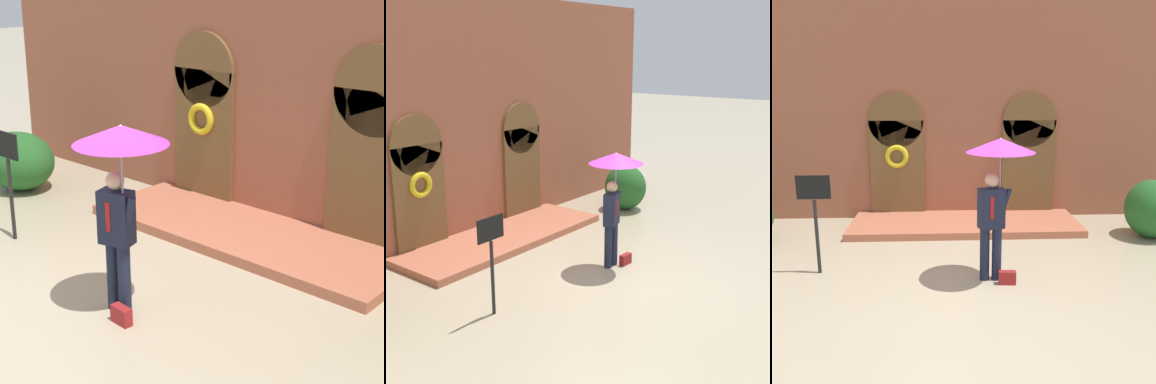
% 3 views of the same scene
% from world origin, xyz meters
% --- Properties ---
extents(ground_plane, '(80.00, 80.00, 0.00)m').
position_xyz_m(ground_plane, '(0.00, 0.00, 0.00)').
color(ground_plane, tan).
extents(building_facade, '(14.00, 2.30, 5.60)m').
position_xyz_m(building_facade, '(-0.00, 4.15, 2.68)').
color(building_facade, '#9E563D').
rests_on(building_facade, ground).
extents(person_with_umbrella, '(1.10, 1.10, 2.36)m').
position_xyz_m(person_with_umbrella, '(0.38, 0.22, 1.91)').
color(person_with_umbrella, '#191E33').
rests_on(person_with_umbrella, ground).
extents(handbag, '(0.29, 0.14, 0.22)m').
position_xyz_m(handbag, '(0.54, 0.02, 0.11)').
color(handbag, maroon).
rests_on(handbag, ground).
extents(sign_post, '(0.56, 0.06, 1.72)m').
position_xyz_m(sign_post, '(-2.64, 0.62, 1.16)').
color(sign_post, black).
rests_on(sign_post, ground).
extents(shrub_right, '(1.11, 1.17, 1.25)m').
position_xyz_m(shrub_right, '(3.96, 2.22, 0.62)').
color(shrub_right, '#235B23').
rests_on(shrub_right, ground).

